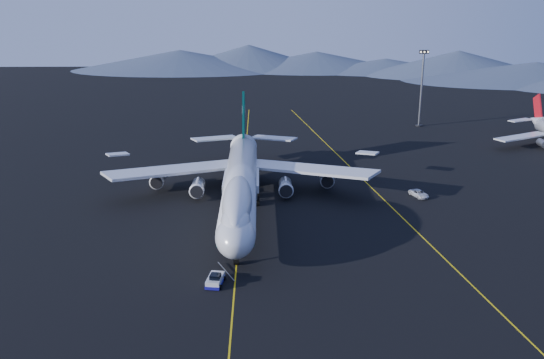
{
  "coord_description": "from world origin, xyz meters",
  "views": [
    {
      "loc": [
        3.93,
        -117.38,
        42.9
      ],
      "look_at": [
        6.43,
        1.17,
        6.0
      ],
      "focal_mm": 40.0,
      "sensor_mm": 36.0,
      "label": 1
    }
  ],
  "objects_px": {
    "pushback_tug": "(215,281)",
    "floodlight_mast": "(421,88)",
    "boeing_747": "(241,182)",
    "service_van": "(419,194)"
  },
  "relations": [
    {
      "from": "boeing_747",
      "to": "service_van",
      "type": "height_order",
      "value": "boeing_747"
    },
    {
      "from": "floodlight_mast",
      "to": "pushback_tug",
      "type": "bearing_deg",
      "value": -118.03
    },
    {
      "from": "pushback_tug",
      "to": "floodlight_mast",
      "type": "relative_size",
      "value": 0.19
    },
    {
      "from": "pushback_tug",
      "to": "floodlight_mast",
      "type": "xyz_separation_m",
      "value": [
        60.04,
        112.78,
        12.02
      ]
    },
    {
      "from": "boeing_747",
      "to": "pushback_tug",
      "type": "height_order",
      "value": "boeing_747"
    },
    {
      "from": "service_van",
      "to": "floodlight_mast",
      "type": "xyz_separation_m",
      "value": [
        18.36,
        72.28,
        11.9
      ]
    },
    {
      "from": "pushback_tug",
      "to": "service_van",
      "type": "height_order",
      "value": "pushback_tug"
    },
    {
      "from": "boeing_747",
      "to": "service_van",
      "type": "relative_size",
      "value": 13.91
    },
    {
      "from": "service_van",
      "to": "floodlight_mast",
      "type": "bearing_deg",
      "value": 55.27
    },
    {
      "from": "pushback_tug",
      "to": "boeing_747",
      "type": "bearing_deg",
      "value": 94.18
    }
  ]
}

